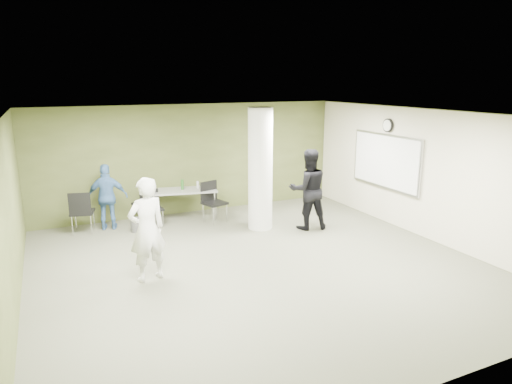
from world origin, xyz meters
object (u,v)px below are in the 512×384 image
chair_back_left (81,209)px  man_blue (107,197)px  man_black (308,189)px  woman_white (147,230)px  folding_table (184,192)px

chair_back_left → man_blue: man_blue is taller
man_black → woman_white: bearing=30.8°
folding_table → woman_white: 3.52m
man_blue → woman_white: bearing=107.0°
chair_back_left → man_blue: 0.63m
folding_table → man_blue: (-1.80, 0.02, 0.05)m
folding_table → chair_back_left: size_ratio=1.75×
woman_white → man_black: man_black is taller
chair_back_left → man_blue: size_ratio=0.64×
man_blue → folding_table: bearing=-168.0°
folding_table → man_black: (2.42, -1.87, 0.22)m
folding_table → chair_back_left: 2.39m
chair_back_left → woman_white: 3.21m
man_black → folding_table: bearing=-24.9°
man_black → man_blue: 4.62m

